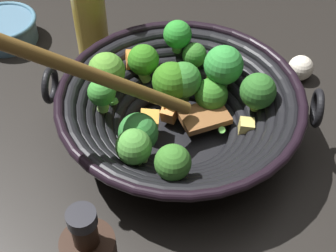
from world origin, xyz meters
TOP-DOWN VIEW (x-y plane):
  - ground_plane at (0.00, 0.00)m, footprint 4.00×4.00m
  - wok at (0.00, -0.00)m, footprint 0.41×0.35m
  - cooking_oil_bottle at (0.09, -0.23)m, footprint 0.06×0.06m
  - prep_bowl at (0.24, -0.31)m, footprint 0.12×0.12m
  - garlic_bulb at (-0.23, -0.08)m, footprint 0.04×0.04m

SIDE VIEW (x-z plane):
  - ground_plane at x=0.00m, z-range 0.00..0.00m
  - garlic_bulb at x=-0.23m, z-range 0.00..0.04m
  - prep_bowl at x=0.24m, z-range 0.00..0.05m
  - wok at x=0.00m, z-range -0.07..0.19m
  - cooking_oil_bottle at x=0.09m, z-range -0.02..0.22m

